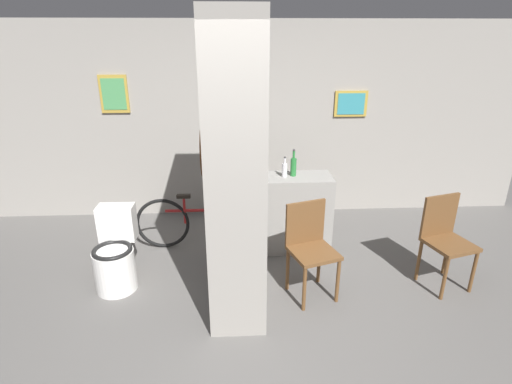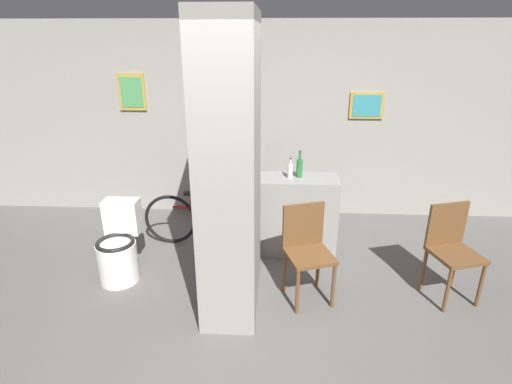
# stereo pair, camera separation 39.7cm
# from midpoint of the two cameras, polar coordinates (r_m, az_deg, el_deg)

# --- Properties ---
(ground_plane) EXTENTS (14.00, 14.00, 0.00)m
(ground_plane) POSITION_cam_midpoint_polar(r_m,az_deg,el_deg) (3.64, 0.07, -19.83)
(ground_plane) COLOR #5B5956
(wall_back) EXTENTS (8.00, 0.09, 2.60)m
(wall_back) POSITION_cam_midpoint_polar(r_m,az_deg,el_deg) (5.47, 1.55, 9.88)
(wall_back) COLOR gray
(wall_back) RESTS_ON ground_plane
(pillar_center) EXTENTS (0.51, 1.12, 2.60)m
(pillar_center) POSITION_cam_midpoint_polar(r_m,az_deg,el_deg) (3.47, -0.40, 2.96)
(pillar_center) COLOR gray
(pillar_center) RESTS_ON ground_plane
(counter_shelf) EXTENTS (1.19, 0.44, 0.91)m
(counter_shelf) POSITION_cam_midpoint_polar(r_m,az_deg,el_deg) (4.69, 6.54, -3.21)
(counter_shelf) COLOR gray
(counter_shelf) RESTS_ON ground_plane
(toilet) EXTENTS (0.40, 0.56, 0.80)m
(toilet) POSITION_cam_midpoint_polar(r_m,az_deg,el_deg) (4.36, -16.54, -7.83)
(toilet) COLOR white
(toilet) RESTS_ON ground_plane
(chair_near_pillar) EXTENTS (0.52, 0.52, 0.93)m
(chair_near_pillar) POSITION_cam_midpoint_polar(r_m,az_deg,el_deg) (3.87, 10.23, -7.88)
(chair_near_pillar) COLOR brown
(chair_near_pillar) RESTS_ON ground_plane
(chair_by_doorway) EXTENTS (0.51, 0.51, 0.93)m
(chair_by_doorway) POSITION_cam_midpoint_polar(r_m,az_deg,el_deg) (4.35, 28.57, -6.94)
(chair_by_doorway) COLOR brown
(chair_by_doorway) RESTS_ON ground_plane
(bicycle) EXTENTS (1.71, 0.42, 0.68)m
(bicycle) POSITION_cam_midpoint_polar(r_m,az_deg,el_deg) (4.83, -3.62, -3.97)
(bicycle) COLOR black
(bicycle) RESTS_ON ground_plane
(bottle_tall) EXTENTS (0.07, 0.07, 0.31)m
(bottle_tall) POSITION_cam_midpoint_polar(r_m,az_deg,el_deg) (4.52, 8.74, 3.46)
(bottle_tall) COLOR #267233
(bottle_tall) RESTS_ON counter_shelf
(bottle_short) EXTENTS (0.06, 0.06, 0.24)m
(bottle_short) POSITION_cam_midpoint_polar(r_m,az_deg,el_deg) (4.49, 7.44, 3.02)
(bottle_short) COLOR silver
(bottle_short) RESTS_ON counter_shelf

